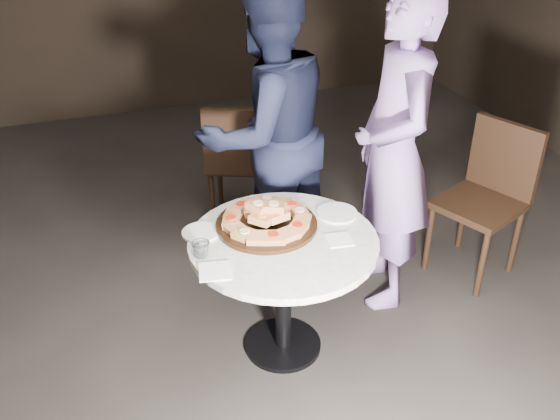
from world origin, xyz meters
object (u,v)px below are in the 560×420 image
chair_right (489,189)px  diner_teal (394,152)px  serving_board (267,225)px  chair_far (239,157)px  focaccia_pile (267,217)px  table (283,261)px  diner_navy (266,133)px  water_glass (201,250)px

chair_right → diner_teal: bearing=-110.8°
serving_board → chair_far: (0.16, 1.12, -0.18)m
serving_board → focaccia_pile: bearing=111.9°
table → diner_teal: diner_teal is taller
diner_navy → table: bearing=62.1°
diner_navy → water_glass: bearing=38.1°
serving_board → diner_teal: 0.79m
table → water_glass: bearing=-176.9°
table → diner_navy: size_ratio=0.58×
chair_far → chair_right: bearing=166.1°
serving_board → diner_navy: bearing=72.8°
water_glass → chair_right: chair_right is taller
serving_board → table: bearing=-72.1°
chair_far → chair_right: size_ratio=0.97×
chair_far → diner_navy: bearing=116.0°
focaccia_pile → diner_navy: size_ratio=0.25×
chair_far → chair_right: (1.27, -0.92, 0.02)m
diner_teal → diner_navy: bearing=-119.6°
focaccia_pile → diner_teal: size_ratio=0.25×
focaccia_pile → water_glass: (-0.35, -0.15, -0.02)m
table → water_glass: (-0.40, -0.02, 0.16)m
water_glass → diner_teal: bearing=15.8°
focaccia_pile → water_glass: bearing=-156.9°
serving_board → diner_navy: size_ratio=0.28×
chair_far → water_glass: bearing=90.1°
serving_board → diner_teal: (0.75, 0.16, 0.20)m
water_glass → chair_right: size_ratio=0.09×
table → chair_right: (1.39, 0.33, -0.02)m
diner_navy → focaccia_pile: bearing=56.2°
diner_navy → diner_teal: bearing=123.8°
focaccia_pile → diner_navy: 0.67m
focaccia_pile → diner_teal: 0.78m
serving_board → chair_far: chair_far is taller
water_glass → chair_far: (0.51, 1.27, -0.20)m
diner_navy → diner_teal: size_ratio=0.99×
chair_right → water_glass: bearing=-103.0°
water_glass → chair_right: 1.83m
diner_teal → focaccia_pile: bearing=-67.9°
water_glass → diner_teal: (1.10, 0.31, 0.18)m
focaccia_pile → chair_far: bearing=82.0°
table → water_glass: water_glass is taller
focaccia_pile → chair_far: size_ratio=0.50×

